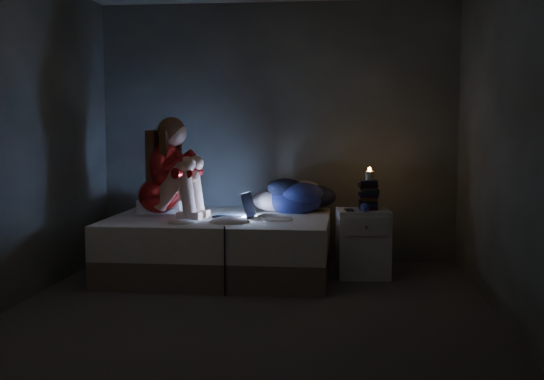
# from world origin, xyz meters

# --- Properties ---
(floor) EXTENTS (3.60, 3.80, 0.02)m
(floor) POSITION_xyz_m (0.00, 0.00, -0.01)
(floor) COLOR #363231
(floor) RESTS_ON ground
(wall_back) EXTENTS (3.60, 0.02, 2.60)m
(wall_back) POSITION_xyz_m (0.00, 1.91, 1.30)
(wall_back) COLOR #34362F
(wall_back) RESTS_ON ground
(wall_front) EXTENTS (3.60, 0.02, 2.60)m
(wall_front) POSITION_xyz_m (0.00, -1.91, 1.30)
(wall_front) COLOR #34362F
(wall_front) RESTS_ON ground
(wall_left) EXTENTS (0.02, 3.80, 2.60)m
(wall_left) POSITION_xyz_m (-1.81, 0.00, 1.30)
(wall_left) COLOR #34362F
(wall_left) RESTS_ON ground
(wall_right) EXTENTS (0.02, 3.80, 2.60)m
(wall_right) POSITION_xyz_m (1.81, 0.00, 1.30)
(wall_right) COLOR #34362F
(wall_right) RESTS_ON ground
(bed) EXTENTS (1.97, 1.48, 0.54)m
(bed) POSITION_xyz_m (-0.44, 1.10, 0.27)
(bed) COLOR #BDB5A6
(bed) RESTS_ON ground
(pillow) EXTENTS (0.42, 0.30, 0.12)m
(pillow) POSITION_xyz_m (-1.06, 1.38, 0.60)
(pillow) COLOR white
(pillow) RESTS_ON bed
(woman) EXTENTS (0.63, 0.48, 0.91)m
(woman) POSITION_xyz_m (-1.00, 1.05, 1.00)
(woman) COLOR #A80709
(woman) RESTS_ON bed
(laptop) EXTENTS (0.37, 0.30, 0.24)m
(laptop) POSITION_xyz_m (-0.31, 1.07, 0.66)
(laptop) COLOR black
(laptop) RESTS_ON bed
(clothes_pile) EXTENTS (0.68, 0.61, 0.34)m
(clothes_pile) POSITION_xyz_m (0.21, 1.48, 0.71)
(clothes_pile) COLOR navy
(clothes_pile) RESTS_ON bed
(nightstand) EXTENTS (0.50, 0.46, 0.61)m
(nightstand) POSITION_xyz_m (0.86, 1.18, 0.31)
(nightstand) COLOR silver
(nightstand) RESTS_ON ground
(book_stack) EXTENTS (0.19, 0.25, 0.27)m
(book_stack) POSITION_xyz_m (0.91, 1.23, 0.75)
(book_stack) COLOR black
(book_stack) RESTS_ON nightstand
(candle) EXTENTS (0.07, 0.07, 0.08)m
(candle) POSITION_xyz_m (0.91, 1.23, 0.92)
(candle) COLOR beige
(candle) RESTS_ON book_stack
(phone) EXTENTS (0.08, 0.14, 0.01)m
(phone) POSITION_xyz_m (0.73, 1.12, 0.62)
(phone) COLOR black
(phone) RESTS_ON nightstand
(blue_orb) EXTENTS (0.08, 0.08, 0.08)m
(blue_orb) POSITION_xyz_m (0.85, 1.03, 0.65)
(blue_orb) COLOR #303E93
(blue_orb) RESTS_ON nightstand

